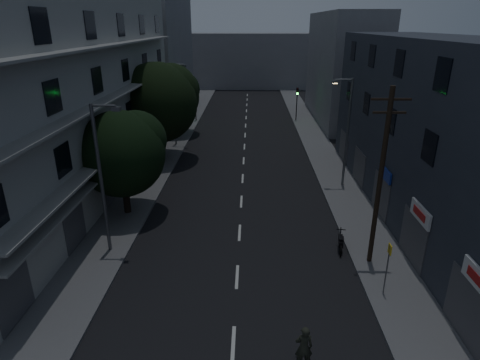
{
  "coord_description": "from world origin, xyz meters",
  "views": [
    {
      "loc": [
        0.59,
        -10.23,
        11.71
      ],
      "look_at": [
        0.0,
        12.0,
        3.0
      ],
      "focal_mm": 30.0,
      "sensor_mm": 36.0,
      "label": 1
    }
  ],
  "objects_px": {
    "bus_stop_sign": "(388,260)",
    "motorcycle": "(341,243)",
    "utility_pole": "(381,176)",
    "cyclist": "(303,360)"
  },
  "relations": [
    {
      "from": "bus_stop_sign",
      "to": "motorcycle",
      "type": "bearing_deg",
      "value": 106.47
    },
    {
      "from": "utility_pole",
      "to": "bus_stop_sign",
      "type": "relative_size",
      "value": 3.56
    },
    {
      "from": "motorcycle",
      "to": "cyclist",
      "type": "height_order",
      "value": "cyclist"
    },
    {
      "from": "bus_stop_sign",
      "to": "motorcycle",
      "type": "height_order",
      "value": "bus_stop_sign"
    },
    {
      "from": "bus_stop_sign",
      "to": "cyclist",
      "type": "relative_size",
      "value": 1.17
    },
    {
      "from": "utility_pole",
      "to": "motorcycle",
      "type": "relative_size",
      "value": 5.17
    },
    {
      "from": "cyclist",
      "to": "motorcycle",
      "type": "bearing_deg",
      "value": 66.85
    },
    {
      "from": "utility_pole",
      "to": "bus_stop_sign",
      "type": "xyz_separation_m",
      "value": [
        -0.09,
        -2.69,
        -2.98
      ]
    },
    {
      "from": "bus_stop_sign",
      "to": "motorcycle",
      "type": "relative_size",
      "value": 1.45
    },
    {
      "from": "motorcycle",
      "to": "bus_stop_sign",
      "type": "bearing_deg",
      "value": -64.41
    }
  ]
}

